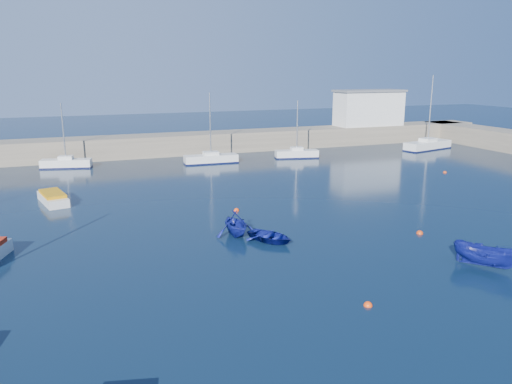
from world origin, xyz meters
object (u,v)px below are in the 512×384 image
object	(u,v)px
sailboat_6	(211,159)
dinghy_left	(236,223)
motorboat_2	(53,198)
dinghy_center	(270,236)
sailboat_7	(297,154)
sailboat_5	(66,163)
harbor_office	(369,109)
dinghy_right	(486,256)
sailboat_8	(428,145)

from	to	relation	value
sailboat_6	dinghy_left	world-z (taller)	sailboat_6
motorboat_2	dinghy_center	bearing A→B (deg)	-62.17
sailboat_7	motorboat_2	distance (m)	30.97
sailboat_5	dinghy_center	xyz separation A→B (m)	(11.96, -31.15, -0.22)
sailboat_5	sailboat_6	size ratio (longest dim) A/B	0.88
harbor_office	motorboat_2	xyz separation A→B (m)	(-44.16, -20.96, -4.66)
sailboat_6	dinghy_right	size ratio (longest dim) A/B	2.29
sailboat_6	dinghy_left	size ratio (longest dim) A/B	2.59
motorboat_2	dinghy_center	world-z (taller)	motorboat_2
harbor_office	sailboat_6	bearing A→B (deg)	-163.24
sailboat_5	sailboat_8	distance (m)	47.17
motorboat_2	dinghy_right	xyz separation A→B (m)	(22.74, -23.61, 0.25)
dinghy_left	dinghy_right	world-z (taller)	dinghy_left
harbor_office	dinghy_center	world-z (taller)	harbor_office
sailboat_7	dinghy_center	world-z (taller)	sailboat_7
sailboat_6	dinghy_right	world-z (taller)	sailboat_6
sailboat_7	motorboat_2	world-z (taller)	sailboat_7
sailboat_7	dinghy_center	size ratio (longest dim) A/B	2.24
sailboat_7	sailboat_8	world-z (taller)	sailboat_8
dinghy_left	sailboat_7	bearing A→B (deg)	55.12
dinghy_center	dinghy_right	size ratio (longest dim) A/B	0.89
sailboat_6	dinghy_center	world-z (taller)	sailboat_6
harbor_office	dinghy_center	bearing A→B (deg)	-130.54
dinghy_center	sailboat_6	bearing A→B (deg)	51.16
sailboat_6	sailboat_8	xyz separation A→B (m)	(30.98, -0.63, 0.08)
harbor_office	dinghy_left	distance (m)	47.53
sailboat_5	dinghy_right	distance (m)	44.99
harbor_office	dinghy_center	size ratio (longest dim) A/B	3.13
sailboat_6	motorboat_2	distance (m)	21.53
sailboat_6	dinghy_center	bearing A→B (deg)	174.53
sailboat_6	sailboat_7	world-z (taller)	sailboat_6
sailboat_7	sailboat_8	distance (m)	19.93
harbor_office	sailboat_8	bearing A→B (deg)	-64.89
sailboat_5	sailboat_6	bearing A→B (deg)	-87.04
harbor_office	sailboat_8	world-z (taller)	sailboat_8
harbor_office	dinghy_left	world-z (taller)	harbor_office
sailboat_5	sailboat_7	xyz separation A→B (m)	(27.10, -3.37, -0.00)
motorboat_2	dinghy_left	distance (m)	17.60
sailboat_6	sailboat_5	bearing A→B (deg)	82.11
harbor_office	sailboat_7	distance (m)	18.51
sailboat_5	sailboat_7	bearing A→B (deg)	-83.43
sailboat_7	dinghy_center	xyz separation A→B (m)	(-15.14, -27.78, -0.22)
motorboat_2	dinghy_left	world-z (taller)	dinghy_left
sailboat_8	dinghy_right	distance (m)	43.99
motorboat_2	sailboat_8	bearing A→B (deg)	1.21
harbor_office	dinghy_right	xyz separation A→B (m)	(-21.42, -44.58, -4.41)
sailboat_5	sailboat_7	size ratio (longest dim) A/B	1.01
dinghy_center	motorboat_2	bearing A→B (deg)	100.26
sailboat_5	dinghy_left	world-z (taller)	sailboat_5
sailboat_5	dinghy_right	world-z (taller)	sailboat_5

